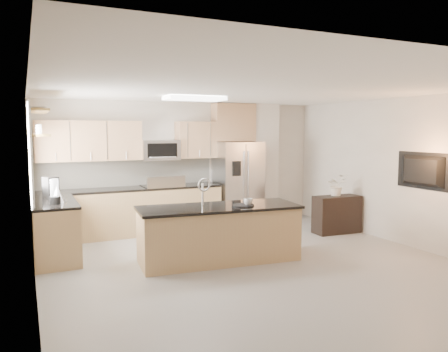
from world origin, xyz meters
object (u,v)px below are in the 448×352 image
island (219,233)px  flower_vase (337,180)px  platter (243,205)px  kettle (58,194)px  credenza (337,214)px  bowl (37,108)px  range (162,208)px  coffee_maker (51,188)px  television (420,171)px  refrigerator (238,184)px  cup (248,202)px  microwave (160,150)px  blender (55,193)px

island → flower_vase: (2.86, 0.75, 0.62)m
platter → kettle: 2.86m
credenza → bowl: 5.79m
range → credenza: bearing=-26.5°
coffee_maker → television: size_ratio=0.33×
refrigerator → credenza: 2.14m
range → cup: (0.67, -2.40, 0.44)m
platter → kettle: size_ratio=1.22×
microwave → television: 4.79m
island → kettle: size_ratio=9.02×
kettle → flower_vase: size_ratio=0.45×
coffee_maker → platter: bearing=-31.8°
refrigerator → kettle: refrigerator is taller
microwave → refrigerator: size_ratio=0.43×
range → microwave: (0.00, 0.12, 1.16)m
refrigerator → flower_vase: bearing=-45.7°
platter → coffee_maker: bearing=148.2°
flower_vase → range: bearing=153.9°
microwave → coffee_maker: (-2.10, -0.88, -0.54)m
island → bowl: 3.57m
range → refrigerator: 1.71m
credenza → platter: 2.72m
television → island: bearing=75.3°
range → island: bearing=-84.2°
microwave → kettle: size_ratio=2.67×
range → refrigerator: size_ratio=0.64×
refrigerator → island: size_ratio=0.69×
coffee_maker → television: television is taller
cup → platter: size_ratio=0.40×
island → television: television is taller
kettle → flower_vase: bearing=-3.3°
credenza → microwave: bearing=154.9°
range → bowl: bearing=-165.3°
range → television: (3.51, -3.12, 0.88)m
platter → bowl: 3.68m
platter → cup: bearing=9.6°
blender → kettle: (0.05, 0.15, -0.04)m
cup → flower_vase: flower_vase is taller
credenza → platter: size_ratio=2.66×
island → cup: island is taller
microwave → coffee_maker: bearing=-157.1°
refrigerator → platter: 2.60m
kettle → platter: bearing=-24.7°
coffee_maker → television: (5.61, -2.36, 0.26)m
credenza → television: size_ratio=0.86×
kettle → refrigerator: bearing=17.7°
cup → coffee_maker: 3.22m
island → coffee_maker: (-2.33, 1.50, 0.65)m
blender → bowl: (-0.18, 0.78, 1.30)m
blender → island: bearing=-21.1°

